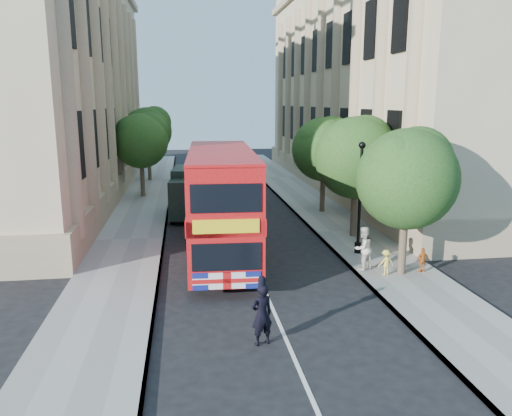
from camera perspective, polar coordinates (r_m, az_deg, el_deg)
name	(u,v)px	position (r m, az deg, el deg)	size (l,w,h in m)	color
ground	(275,315)	(17.18, 2.21, -12.07)	(120.00, 120.00, 0.00)	black
pavement_right	(346,232)	(27.72, 10.22, -2.68)	(3.50, 80.00, 0.12)	gray
pavement_left	(130,240)	(26.50, -14.16, -3.54)	(3.50, 80.00, 0.12)	gray
building_right	(391,76)	(42.84, 15.20, 14.30)	(12.00, 38.00, 18.00)	tan
building_left	(30,74)	(40.95, -24.41, 13.79)	(12.00, 38.00, 18.00)	tan
tree_right_near	(408,173)	(20.59, 16.98, 3.80)	(4.00, 4.00, 6.08)	#473828
tree_right_mid	(357,153)	(26.08, 11.44, 6.16)	(4.20, 4.20, 6.37)	#473828
tree_right_far	(324,146)	(31.78, 7.81, 7.06)	(4.00, 4.00, 6.15)	#473828
tree_left_far	(141,138)	(37.66, -13.00, 7.83)	(4.00, 4.00, 6.30)	#473828
tree_left_back	(148,128)	(45.61, -12.21, 8.88)	(4.20, 4.20, 6.65)	#473828
lamp_post	(360,202)	(23.25, 11.77, 0.62)	(0.32, 0.32, 5.16)	black
double_decker_bus	(221,201)	(22.37, -3.97, 0.84)	(3.24, 10.61, 4.85)	#B30C0D
box_van	(190,194)	(30.97, -7.51, 1.62)	(2.58, 5.39, 2.99)	black
police_constable	(262,315)	(14.88, 0.67, -12.10)	(0.68, 0.45, 1.86)	black
woman_pedestrian	(363,248)	(21.32, 12.15, -4.52)	(0.89, 0.69, 1.84)	silver
child_a	(422,260)	(21.76, 18.49, -5.66)	(0.60, 0.25, 1.02)	#C86523
child_b	(386,262)	(20.99, 14.63, -6.03)	(0.68, 0.39, 1.05)	#E4C54E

